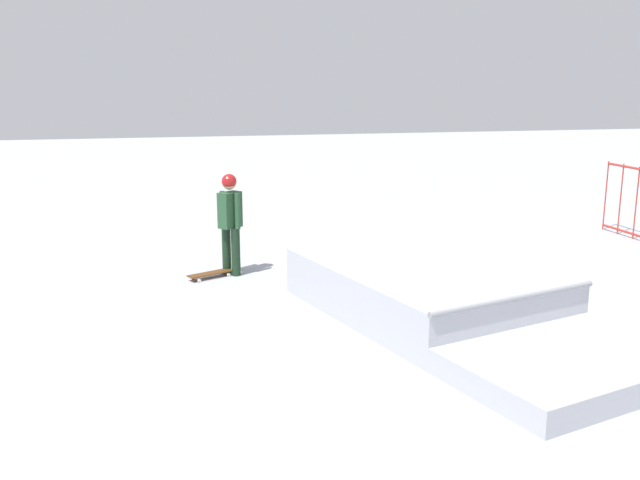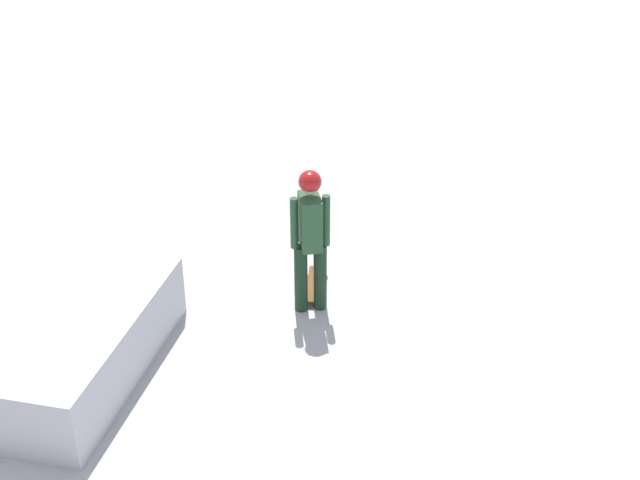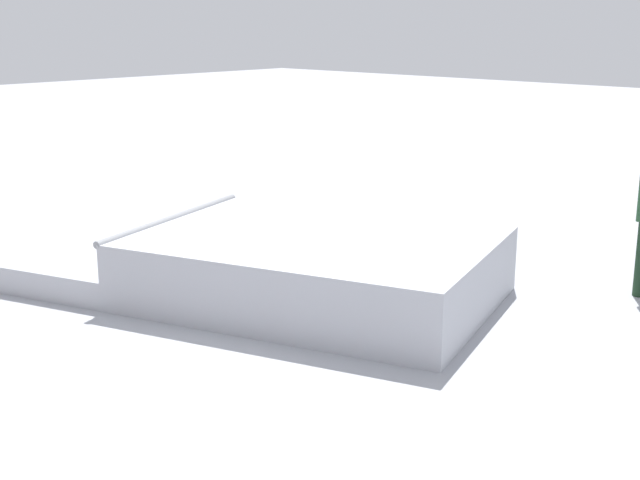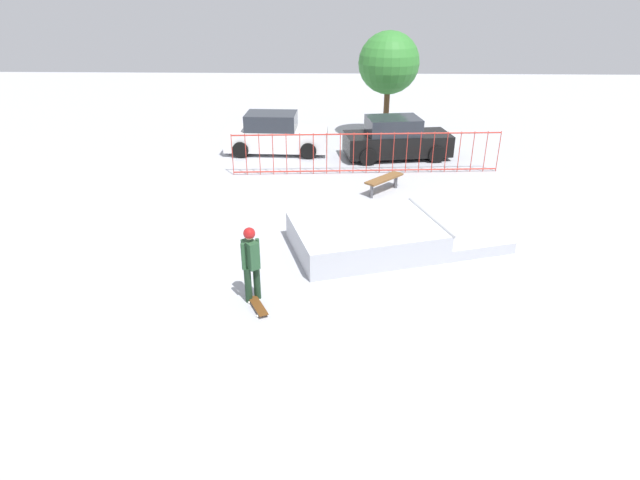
{
  "view_description": "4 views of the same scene",
  "coord_description": "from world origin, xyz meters",
  "views": [
    {
      "loc": [
        9.08,
        -3.96,
        3.38
      ],
      "look_at": [
        -1.32,
        -1.74,
        0.9
      ],
      "focal_mm": 40.68,
      "sensor_mm": 36.0,
      "label": 1
    },
    {
      "loc": [
        -7.03,
        4.01,
        5.39
      ],
      "look_at": [
        -3.07,
        -2.84,
        1.0
      ],
      "focal_mm": 47.42,
      "sensor_mm": 36.0,
      "label": 2
    },
    {
      "loc": [
        -6.28,
        5.92,
        2.91
      ],
      "look_at": [
        -0.23,
        -0.6,
        0.6
      ],
      "focal_mm": 48.49,
      "sensor_mm": 36.0,
      "label": 3
    },
    {
      "loc": [
        -1.15,
        -12.5,
        6.14
      ],
      "look_at": [
        -1.47,
        -1.79,
        0.9
      ],
      "focal_mm": 29.13,
      "sensor_mm": 36.0,
      "label": 4
    }
  ],
  "objects": [
    {
      "name": "ground_plane",
      "position": [
        0.0,
        0.0,
        0.0
      ],
      "size": [
        60.0,
        60.0,
        0.0
      ],
      "primitive_type": "plane",
      "color": "#A8AAB2"
    },
    {
      "name": "skate_ramp",
      "position": [
        0.11,
        -0.28,
        0.32
      ],
      "size": [
        5.93,
        4.07,
        0.74
      ],
      "rotation": [
        0.0,
        0.0,
        0.3
      ],
      "color": "#B0B3BB",
      "rests_on": "ground"
    }
  ]
}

